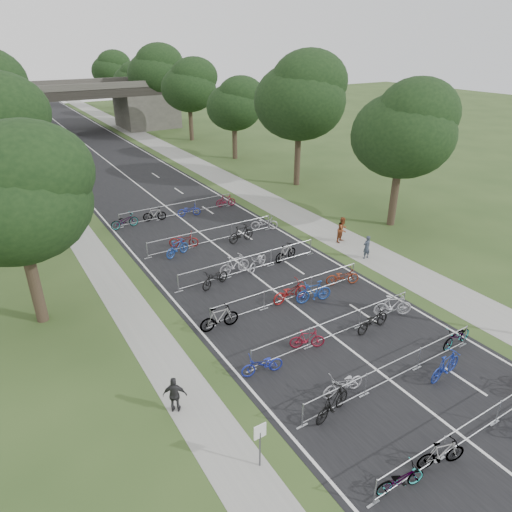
{
  "coord_description": "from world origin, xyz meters",
  "views": [
    {
      "loc": [
        -12.46,
        -5.94,
        12.89
      ],
      "look_at": [
        0.27,
        14.72,
        1.1
      ],
      "focal_mm": 32.0,
      "sensor_mm": 36.0,
      "label": 1
    }
  ],
  "objects": [
    {
      "name": "tree_right_5",
      "position": [
        13.11,
        75.93,
        5.95
      ],
      "size": [
        6.16,
        6.16,
        9.39
      ],
      "color": "#33261C",
      "rests_on": "ground"
    },
    {
      "name": "bike_27",
      "position": [
        4.3,
        26.03,
        0.5
      ],
      "size": [
        1.73,
        0.82,
        1.0
      ],
      "primitive_type": "imported",
      "rotation": [
        0.0,
        0.0,
        1.36
      ],
      "color": "maroon",
      "rests_on": "ground"
    },
    {
      "name": "bike_9",
      "position": [
        -1.61,
        7.24,
        0.49
      ],
      "size": [
        1.66,
        1.13,
        0.98
      ],
      "primitive_type": "imported",
      "rotation": [
        0.0,
        0.0,
        1.11
      ],
      "color": "maroon",
      "rests_on": "ground"
    },
    {
      "name": "bike_12",
      "position": [
        -4.3,
        10.67,
        0.61
      ],
      "size": [
        2.06,
        0.7,
        1.22
      ],
      "primitive_type": "imported",
      "rotation": [
        0.0,
        0.0,
        1.51
      ],
      "color": "#AAADB2",
      "rests_on": "ground"
    },
    {
      "name": "pedestrian_a",
      "position": [
        7.27,
        12.69,
        0.77
      ],
      "size": [
        0.57,
        0.38,
        1.54
      ],
      "primitive_type": "imported",
      "rotation": [
        0.0,
        0.0,
        3.15
      ],
      "color": "#2C3442",
      "rests_on": "ground"
    },
    {
      "name": "pedestrian_c",
      "position": [
        -8.2,
        6.76,
        0.77
      ],
      "size": [
        0.97,
        0.78,
        1.54
      ],
      "primitive_type": "imported",
      "rotation": [
        0.0,
        0.0,
        2.61
      ],
      "color": "#28272A",
      "rests_on": "ground"
    },
    {
      "name": "bike_24",
      "position": [
        -4.3,
        25.78,
        0.55
      ],
      "size": [
        2.17,
        0.94,
        1.11
      ],
      "primitive_type": "imported",
      "rotation": [
        0.0,
        0.0,
        1.67
      ],
      "color": "#AAADB2",
      "rests_on": "ground"
    },
    {
      "name": "bike_15",
      "position": [
        3.69,
        10.88,
        0.51
      ],
      "size": [
        2.05,
        1.34,
        1.02
      ],
      "primitive_type": "imported",
      "rotation": [
        0.0,
        0.0,
        1.2
      ],
      "color": "maroon",
      "rests_on": "ground"
    },
    {
      "name": "park_sign",
      "position": [
        -6.8,
        3.0,
        1.27
      ],
      "size": [
        0.45,
        0.06,
        1.83
      ],
      "color": "#4C4C51",
      "rests_on": "ground"
    },
    {
      "name": "tree_right_6",
      "position": [
        13.11,
        87.93,
        6.92
      ],
      "size": [
        7.17,
        7.17,
        10.93
      ],
      "color": "#33261C",
      "rests_on": "ground"
    },
    {
      "name": "bike_17",
      "position": [
        -0.93,
        15.21,
        0.62
      ],
      "size": [
        2.08,
        0.66,
        1.24
      ],
      "primitive_type": "imported",
      "rotation": [
        0.0,
        0.0,
        1.61
      ],
      "color": "#A3A1A9",
      "rests_on": "ground"
    },
    {
      "name": "barrier_row_5",
      "position": [
        0.0,
        20.0,
        0.55
      ],
      "size": [
        9.7,
        0.08,
        1.1
      ],
      "color": "#AAADB2",
      "rests_on": "ground"
    },
    {
      "name": "barrier_row_6",
      "position": [
        0.0,
        26.0,
        0.55
      ],
      "size": [
        9.7,
        0.08,
        1.1
      ],
      "color": "#AAADB2",
      "rests_on": "ground"
    },
    {
      "name": "bike_10",
      "position": [
        1.93,
        6.71,
        0.55
      ],
      "size": [
        2.14,
        0.91,
        1.09
      ],
      "primitive_type": "imported",
      "rotation": [
        0.0,
        0.0,
        1.66
      ],
      "color": "black",
      "rests_on": "ground"
    },
    {
      "name": "bike_11",
      "position": [
        3.7,
        7.1,
        0.59
      ],
      "size": [
        2.0,
        1.36,
        1.18
      ],
      "primitive_type": "imported",
      "rotation": [
        0.0,
        0.0,
        1.11
      ],
      "color": "#BBBBC3",
      "rests_on": "ground"
    },
    {
      "name": "bike_14",
      "position": [
        1.12,
        10.25,
        0.61
      ],
      "size": [
        2.1,
        0.99,
        1.22
      ],
      "primitive_type": "imported",
      "rotation": [
        0.0,
        0.0,
        4.5
      ],
      "color": "#1B3F99",
      "rests_on": "ground"
    },
    {
      "name": "bike_13",
      "position": [
        0.09,
        10.97,
        0.57
      ],
      "size": [
        2.18,
        0.82,
        1.14
      ],
      "primitive_type": "imported",
      "rotation": [
        0.0,
        0.0,
        1.6
      ],
      "color": "maroon",
      "rests_on": "ground"
    },
    {
      "name": "bike_0",
      "position": [
        -3.55,
        -0.04,
        0.46
      ],
      "size": [
        1.83,
        0.94,
        0.92
      ],
      "primitive_type": "imported",
      "rotation": [
        0.0,
        0.0,
        1.37
      ],
      "color": "#AAADB2",
      "rests_on": "ground"
    },
    {
      "name": "bike_22",
      "position": [
        1.77,
        19.11,
        0.6
      ],
      "size": [
        2.04,
        0.76,
        1.2
      ],
      "primitive_type": "imported",
      "rotation": [
        0.0,
        0.0,
        1.67
      ],
      "color": "black",
      "rests_on": "ground"
    },
    {
      "name": "bike_23",
      "position": [
        4.3,
        20.11,
        0.52
      ],
      "size": [
        2.1,
        1.47,
        1.04
      ],
      "primitive_type": "imported",
      "rotation": [
        0.0,
        0.0,
        1.14
      ],
      "color": "#9B9AA1",
      "rests_on": "ground"
    },
    {
      "name": "bike_21",
      "position": [
        -1.94,
        20.38,
        0.51
      ],
      "size": [
        2.06,
        1.5,
        1.03
      ],
      "primitive_type": "imported",
      "rotation": [
        0.0,
        0.0,
        1.1
      ],
      "color": "maroon",
      "rests_on": "ground"
    },
    {
      "name": "barrier_row_4",
      "position": [
        0.0,
        15.0,
        0.55
      ],
      "size": [
        9.7,
        0.08,
        1.1
      ],
      "color": "#AAADB2",
      "rests_on": "ground"
    },
    {
      "name": "pedestrian_b",
      "position": [
        7.71,
        15.49,
        0.89
      ],
      "size": [
        1.03,
        0.91,
        1.78
      ],
      "primitive_type": "imported",
      "rotation": [
        0.0,
        0.0,
        0.31
      ],
      "color": "brown",
      "rests_on": "ground"
    },
    {
      "name": "bike_18",
      "position": [
        0.6,
        15.03,
        0.52
      ],
      "size": [
        2.07,
        1.58,
        1.04
      ],
      "primitive_type": "imported",
      "rotation": [
        0.0,
        0.0,
        5.23
      ],
      "color": "#A5A5AD",
      "rests_on": "ground"
    },
    {
      "name": "tree_right_3",
      "position": [
        13.11,
        51.93,
        6.92
      ],
      "size": [
        7.17,
        7.17,
        10.93
      ],
      "color": "#33261C",
      "rests_on": "ground"
    },
    {
      "name": "lane_markings",
      "position": [
        0.0,
        50.0,
        0.0
      ],
      "size": [
        0.12,
        140.0,
        0.0
      ],
      "primitive_type": "cube",
      "color": "silver",
      "rests_on": "ground"
    },
    {
      "name": "barrier_row_2",
      "position": [
        0.0,
        7.2,
        0.55
      ],
      "size": [
        9.7,
        0.08,
        1.1
      ],
      "color": "#AAADB2",
      "rests_on": "ground"
    },
    {
      "name": "bike_26",
      "position": [
        0.77,
        25.58,
        0.48
      ],
      "size": [
        1.92,
        1.08,
        0.95
      ],
      "primitive_type": "imported",
      "rotation": [
        0.0,
        0.0,
        1.31
      ],
      "color": "#1B2998",
      "rests_on": "ground"
    },
    {
      "name": "bike_16",
      "position": [
        -2.58,
        14.49,
        0.52
      ],
      "size": [
        2.1,
        1.3,
        1.04
      ],
      "primitive_type": "imported",
      "rotation": [
        0.0,
        0.0,
        5.04
      ],
      "color": "black",
      "rests_on": "ground"
    },
    {
      "name": "tree_right_0",
      "position": [
        13.11,
        15.93,
        6.92
      ],
      "size": [
        7.17,
        7.17,
        10.93
      ],
      "color": "#33261C",
      "rests_on": "ground"
    },
    {
      "name": "bike_4",
      "position": [
        -3.32,
        3.47,
        0.59
      ],
      "size": [
        2.05,
        1.01,
        1.19
      ],
      "primitive_type": "imported",
      "rotation": [
        0.0,
        0.0,
        1.81
      ],
      "color": "black",
      "rests_on": "ground"
    },
    {
      "name": "bike_6",
      "position": [
        2.04,
        2.65,
        0.6
      ],
      "size": [
        2.06,
        0.79,
        1.2
      ],
      "primitive_type": "imported",
      "rotation": [
        0.0,
        0.0,
        1.68
      ],
      "color": "navy",
      "rests_on": "ground"
    },
    {
      "name": "tree_right_4",
      "position": [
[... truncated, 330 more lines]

